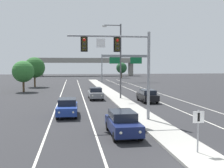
# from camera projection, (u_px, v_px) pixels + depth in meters

# --- Properties ---
(median_island) EXTENTS (2.40, 110.00, 0.15)m
(median_island) POSITION_uv_depth(u_px,v_px,m) (130.00, 107.00, 29.59)
(median_island) COLOR #9E9B93
(median_island) RESTS_ON ground
(lane_stripe_oncoming_center) EXTENTS (0.14, 100.00, 0.01)m
(lane_stripe_oncoming_center) POSITION_uv_depth(u_px,v_px,m) (84.00, 100.00, 35.81)
(lane_stripe_oncoming_center) COLOR silver
(lane_stripe_oncoming_center) RESTS_ON ground
(lane_stripe_receding_center) EXTENTS (0.14, 100.00, 0.01)m
(lane_stripe_receding_center) POSITION_uv_depth(u_px,v_px,m) (152.00, 99.00, 37.19)
(lane_stripe_receding_center) COLOR silver
(lane_stripe_receding_center) RESTS_ON ground
(edge_stripe_left) EXTENTS (0.14, 100.00, 0.01)m
(edge_stripe_left) POSITION_uv_depth(u_px,v_px,m) (59.00, 101.00, 35.33)
(edge_stripe_left) COLOR silver
(edge_stripe_left) RESTS_ON ground
(edge_stripe_right) EXTENTS (0.14, 100.00, 0.01)m
(edge_stripe_right) POSITION_uv_depth(u_px,v_px,m) (175.00, 98.00, 37.67)
(edge_stripe_right) COLOR silver
(edge_stripe_right) RESTS_ON ground
(overhead_signal_mast) EXTENTS (6.70, 0.44, 7.20)m
(overhead_signal_mast) POSITION_uv_depth(u_px,v_px,m) (123.00, 57.00, 21.71)
(overhead_signal_mast) COLOR gray
(overhead_signal_mast) RESTS_ON median_island
(median_sign_post) EXTENTS (0.60, 0.10, 2.20)m
(median_sign_post) POSITION_uv_depth(u_px,v_px,m) (198.00, 125.00, 13.78)
(median_sign_post) COLOR gray
(median_sign_post) RESTS_ON median_island
(street_lamp_median) EXTENTS (2.58, 0.28, 10.00)m
(street_lamp_median) POSITION_uv_depth(u_px,v_px,m) (119.00, 57.00, 36.23)
(street_lamp_median) COLOR #4C4C51
(street_lamp_median) RESTS_ON median_island
(car_oncoming_navy) EXTENTS (1.87, 4.49, 1.58)m
(car_oncoming_navy) POSITION_uv_depth(u_px,v_px,m) (123.00, 123.00, 17.91)
(car_oncoming_navy) COLOR #141E4C
(car_oncoming_navy) RESTS_ON ground
(car_oncoming_blue) EXTENTS (1.91, 4.51, 1.58)m
(car_oncoming_blue) POSITION_uv_depth(u_px,v_px,m) (67.00, 107.00, 24.59)
(car_oncoming_blue) COLOR navy
(car_oncoming_blue) RESTS_ON ground
(car_oncoming_grey) EXTENTS (1.84, 4.48, 1.58)m
(car_oncoming_grey) POSITION_uv_depth(u_px,v_px,m) (95.00, 93.00, 36.80)
(car_oncoming_grey) COLOR slate
(car_oncoming_grey) RESTS_ON ground
(car_receding_black) EXTENTS (1.82, 4.47, 1.58)m
(car_receding_black) POSITION_uv_depth(u_px,v_px,m) (147.00, 96.00, 33.84)
(car_receding_black) COLOR black
(car_receding_black) RESTS_ON ground
(highway_sign_gantry) EXTENTS (13.28, 0.42, 7.50)m
(highway_sign_gantry) POSITION_uv_depth(u_px,v_px,m) (126.00, 60.00, 73.02)
(highway_sign_gantry) COLOR gray
(highway_sign_gantry) RESTS_ON ground
(overpass_bridge) EXTENTS (42.40, 6.40, 7.65)m
(overpass_bridge) POSITION_uv_depth(u_px,v_px,m) (87.00, 62.00, 114.86)
(overpass_bridge) COLOR gray
(overpass_bridge) RESTS_ON ground
(tree_far_left_b) EXTENTS (4.37, 4.37, 6.33)m
(tree_far_left_b) POSITION_uv_depth(u_px,v_px,m) (35.00, 68.00, 56.98)
(tree_far_left_b) COLOR #4C3823
(tree_far_left_b) RESTS_ON ground
(tree_far_right_b) EXTENTS (3.87, 3.87, 5.60)m
(tree_far_right_b) POSITION_uv_depth(u_px,v_px,m) (122.00, 68.00, 97.40)
(tree_far_right_b) COLOR #4C3823
(tree_far_right_b) RESTS_ON ground
(tree_far_left_c) EXTENTS (3.75, 3.75, 5.43)m
(tree_far_left_c) POSITION_uv_depth(u_px,v_px,m) (23.00, 72.00, 46.55)
(tree_far_left_c) COLOR #4C3823
(tree_far_left_c) RESTS_ON ground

